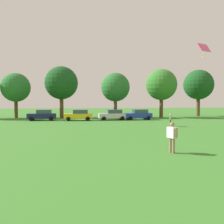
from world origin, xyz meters
TOP-DOWN VIEW (x-y plane):
  - ground_plane at (0.00, 30.00)m, footprint 160.00×160.00m
  - adult_bystander at (7.04, 15.15)m, footprint 0.47×0.82m
  - bystander_near_trees at (13.07, 29.33)m, footprint 0.47×0.66m
  - kite at (10.79, 18.31)m, footprint 1.09×0.76m
  - parked_car_navy_0 at (-2.81, 41.34)m, footprint 4.30×2.02m
  - parked_car_yellow_1 at (2.70, 40.28)m, footprint 4.30×2.02m
  - parked_car_silver_2 at (8.09, 40.22)m, footprint 4.30×2.02m
  - parked_car_blue_3 at (12.26, 40.09)m, footprint 4.30×2.02m
  - tree_left at (-8.04, 48.08)m, footprint 5.14×5.14m
  - tree_center_left at (-0.06, 47.40)m, footprint 5.96×5.96m
  - tree_center_right at (9.66, 46.25)m, footprint 5.25×5.25m
  - tree_right at (18.06, 45.07)m, footprint 5.71×5.71m
  - tree_far_right at (26.92, 47.71)m, footprint 5.97×5.97m

SIDE VIEW (x-z plane):
  - ground_plane at x=0.00m, z-range 0.00..0.00m
  - parked_car_navy_0 at x=-2.81m, z-range 0.02..1.70m
  - parked_car_yellow_1 at x=2.70m, z-range 0.02..1.70m
  - parked_car_silver_2 at x=8.09m, z-range 0.02..1.70m
  - parked_car_blue_3 at x=12.26m, z-range 0.02..1.70m
  - bystander_near_trees at x=13.07m, z-range 0.14..1.66m
  - adult_bystander at x=7.04m, z-range 0.17..1.94m
  - tree_left at x=-8.04m, z-range 1.40..9.41m
  - tree_center_right at x=9.66m, z-range 1.43..9.62m
  - tree_right at x=18.06m, z-range 1.56..10.46m
  - tree_center_left at x=-0.06m, z-range 1.63..10.91m
  - tree_far_right at x=26.92m, z-range 1.63..10.94m
  - kite at x=10.79m, z-range 6.19..7.24m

